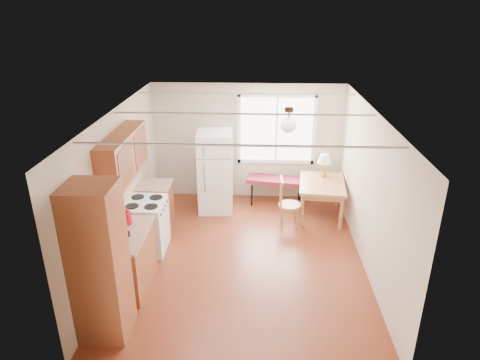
# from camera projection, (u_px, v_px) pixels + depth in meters

# --- Properties ---
(room_shell) EXTENTS (4.60, 5.60, 2.62)m
(room_shell) POSITION_uv_depth(u_px,v_px,m) (243.00, 190.00, 6.81)
(room_shell) COLOR #541F11
(room_shell) RESTS_ON ground
(kitchen_run) EXTENTS (0.65, 3.40, 2.20)m
(kitchen_run) POSITION_uv_depth(u_px,v_px,m) (128.00, 230.00, 6.46)
(kitchen_run) COLOR brown
(kitchen_run) RESTS_ON ground
(window_unit) EXTENTS (1.64, 0.05, 1.51)m
(window_unit) POSITION_uv_depth(u_px,v_px,m) (277.00, 129.00, 8.94)
(window_unit) COLOR white
(window_unit) RESTS_ON room_shell
(pendant_light) EXTENTS (0.26, 0.26, 0.40)m
(pendant_light) POSITION_uv_depth(u_px,v_px,m) (288.00, 124.00, 6.76)
(pendant_light) COLOR #301E15
(pendant_light) RESTS_ON room_shell
(refrigerator) EXTENTS (0.73, 0.74, 1.67)m
(refrigerator) POSITION_uv_depth(u_px,v_px,m) (215.00, 172.00, 8.65)
(refrigerator) COLOR white
(refrigerator) RESTS_ON ground
(bench) EXTENTS (1.28, 0.64, 0.56)m
(bench) POSITION_uv_depth(u_px,v_px,m) (276.00, 181.00, 9.07)
(bench) COLOR maroon
(bench) RESTS_ON ground
(dining_table) EXTENTS (0.99, 1.25, 0.73)m
(dining_table) POSITION_uv_depth(u_px,v_px,m) (322.00, 187.00, 8.46)
(dining_table) COLOR #A26D3E
(dining_table) RESTS_ON ground
(chair) EXTENTS (0.42, 0.42, 0.97)m
(chair) POSITION_uv_depth(u_px,v_px,m) (285.00, 200.00, 8.10)
(chair) COLOR #A26D3E
(chair) RESTS_ON ground
(table_lamp) EXTENTS (0.28, 0.28, 0.49)m
(table_lamp) POSITION_uv_depth(u_px,v_px,m) (324.00, 160.00, 8.56)
(table_lamp) COLOR #D08B42
(table_lamp) RESTS_ON dining_table
(coffee_maker) EXTENTS (0.26, 0.31, 0.40)m
(coffee_maker) POSITION_uv_depth(u_px,v_px,m) (118.00, 231.00, 6.00)
(coffee_maker) COLOR black
(coffee_maker) RESTS_ON kitchen_run
(kettle) EXTENTS (0.13, 0.13, 0.25)m
(kettle) POSITION_uv_depth(u_px,v_px,m) (128.00, 218.00, 6.46)
(kettle) COLOR red
(kettle) RESTS_ON kitchen_run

